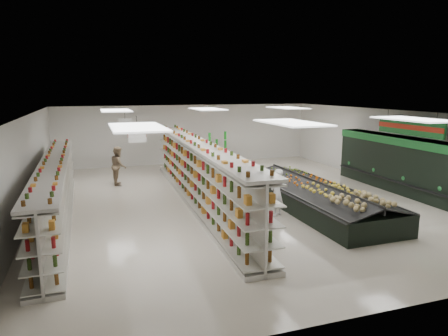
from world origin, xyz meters
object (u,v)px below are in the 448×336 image
object	(u,v)px
produce_island	(316,196)
soda_endcap	(213,153)
gondola_center	(198,175)
shopper_main	(277,193)
shopper_background	(119,166)
gondola_left	(56,193)

from	to	relation	value
produce_island	soda_endcap	distance (m)	7.62
soda_endcap	gondola_center	bearing A→B (deg)	-112.47
shopper_main	shopper_background	bearing A→B (deg)	-90.41
soda_endcap	shopper_background	xyz separation A→B (m)	(-4.73, -1.62, -0.04)
gondola_left	shopper_background	size ratio (longest dim) A/B	6.48
produce_island	shopper_main	distance (m)	1.66
gondola_center	shopper_background	size ratio (longest dim) A/B	7.66
gondola_center	produce_island	xyz separation A→B (m)	(3.62, -2.11, -0.55)
shopper_background	gondola_left	bearing A→B (deg)	157.07
gondola_left	shopper_background	xyz separation A→B (m)	(2.17, 4.26, -0.02)
produce_island	gondola_left	bearing A→B (deg)	169.08
gondola_center	produce_island	distance (m)	4.23
gondola_center	produce_island	bearing A→B (deg)	-28.79
gondola_center	shopper_main	world-z (taller)	gondola_center
soda_endcap	shopper_background	world-z (taller)	soda_endcap
shopper_main	gondola_center	bearing A→B (deg)	-86.37
gondola_left	soda_endcap	bearing A→B (deg)	39.43
gondola_center	soda_endcap	world-z (taller)	gondola_center
gondola_center	soda_endcap	xyz separation A→B (m)	(2.22, 5.38, -0.14)
soda_endcap	shopper_background	size ratio (longest dim) A/B	1.09
shopper_background	shopper_main	bearing A→B (deg)	-139.42
produce_island	shopper_main	xyz separation A→B (m)	(-1.61, -0.24, 0.32)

